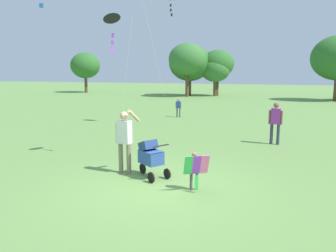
# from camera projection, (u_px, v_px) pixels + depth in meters

# --- Properties ---
(ground_plane) EXTENTS (120.00, 120.00, 0.00)m
(ground_plane) POSITION_uv_depth(u_px,v_px,m) (158.00, 188.00, 8.24)
(ground_plane) COLOR #668E47
(treeline_distant) EXTENTS (37.91, 7.23, 5.97)m
(treeline_distant) POSITION_uv_depth(u_px,v_px,m) (260.00, 63.00, 33.52)
(treeline_distant) COLOR brown
(treeline_distant) RESTS_ON ground
(child_with_butterfly_kite) EXTENTS (0.60, 0.48, 0.95)m
(child_with_butterfly_kite) POSITION_uv_depth(u_px,v_px,m) (195.00, 167.00, 7.96)
(child_with_butterfly_kite) COLOR #4C4C51
(child_with_butterfly_kite) RESTS_ON ground
(person_adult_flyer) EXTENTS (0.63, 0.53, 1.83)m
(person_adult_flyer) POSITION_uv_depth(u_px,v_px,m) (124.00, 136.00, 9.23)
(person_adult_flyer) COLOR #7F705B
(person_adult_flyer) RESTS_ON ground
(stroller) EXTENTS (1.05, 0.90, 1.03)m
(stroller) POSITION_uv_depth(u_px,v_px,m) (151.00, 155.00, 8.98)
(stroller) COLOR black
(stroller) RESTS_ON ground
(kite_adult_black) EXTENTS (1.56, 1.55, 4.59)m
(kite_adult_black) POSITION_uv_depth(u_px,v_px,m) (112.00, 20.00, 10.18)
(kite_adult_black) COLOR black
(kite_adult_black) RESTS_ON ground
(person_sitting_far) EXTENTS (0.37, 0.15, 1.14)m
(person_sitting_far) POSITION_uv_depth(u_px,v_px,m) (178.00, 106.00, 20.27)
(person_sitting_far) COLOR #4C4C51
(person_sitting_far) RESTS_ON ground
(person_kid_running) EXTENTS (0.52, 0.25, 1.63)m
(person_kid_running) POSITION_uv_depth(u_px,v_px,m) (276.00, 120.00, 12.87)
(person_kid_running) COLOR #33384C
(person_kid_running) RESTS_ON ground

